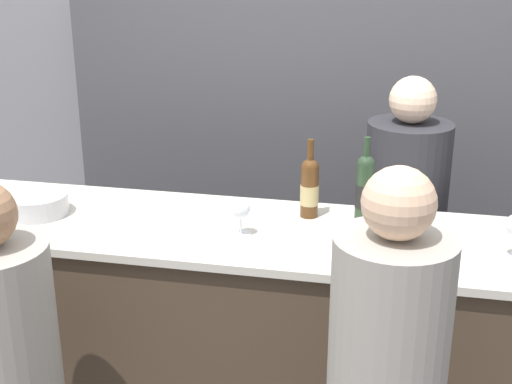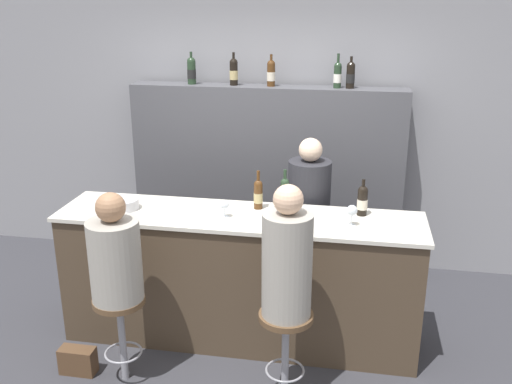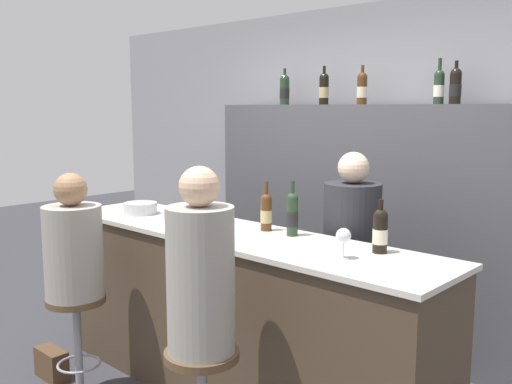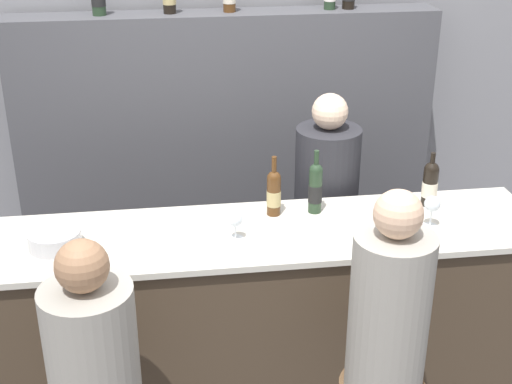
{
  "view_description": "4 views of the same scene",
  "coord_description": "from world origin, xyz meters",
  "px_view_note": "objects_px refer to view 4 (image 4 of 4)",
  "views": [
    {
      "loc": [
        0.44,
        -2.05,
        2.07
      ],
      "look_at": [
        -0.07,
        0.37,
        1.17
      ],
      "focal_mm": 50.0,
      "sensor_mm": 36.0,
      "label": 1
    },
    {
      "loc": [
        0.83,
        -3.6,
        2.62
      ],
      "look_at": [
        0.13,
        0.3,
        1.25
      ],
      "focal_mm": 40.0,
      "sensor_mm": 36.0,
      "label": 2
    },
    {
      "loc": [
        2.39,
        -2.08,
        1.8
      ],
      "look_at": [
        0.1,
        0.4,
        1.3
      ],
      "focal_mm": 40.0,
      "sensor_mm": 36.0,
      "label": 3
    },
    {
      "loc": [
        -0.39,
        -2.62,
        2.62
      ],
      "look_at": [
        0.02,
        0.35,
        1.24
      ],
      "focal_mm": 50.0,
      "sensor_mm": 36.0,
      "label": 4
    }
  ],
  "objects_px": {
    "wine_bottle_counter_1": "(315,187)",
    "wine_bottle_counter_2": "(430,183)",
    "wine_glass_0": "(235,221)",
    "guest_seated_right": "(390,306)",
    "metal_bowl": "(55,239)",
    "bartender": "(324,235)",
    "wine_glass_1": "(432,205)",
    "guest_seated_left": "(91,345)",
    "wine_bottle_counter_0": "(274,192)"
  },
  "relations": [
    {
      "from": "wine_glass_0",
      "to": "guest_seated_right",
      "type": "xyz_separation_m",
      "value": [
        0.54,
        -0.6,
        -0.11
      ]
    },
    {
      "from": "wine_glass_1",
      "to": "bartender",
      "type": "distance_m",
      "value": 0.85
    },
    {
      "from": "metal_bowl",
      "to": "guest_seated_left",
      "type": "height_order",
      "value": "guest_seated_left"
    },
    {
      "from": "wine_bottle_counter_0",
      "to": "guest_seated_right",
      "type": "bearing_deg",
      "value": -68.28
    },
    {
      "from": "wine_bottle_counter_0",
      "to": "guest_seated_right",
      "type": "height_order",
      "value": "guest_seated_right"
    },
    {
      "from": "metal_bowl",
      "to": "guest_seated_right",
      "type": "height_order",
      "value": "guest_seated_right"
    },
    {
      "from": "wine_bottle_counter_2",
      "to": "guest_seated_left",
      "type": "xyz_separation_m",
      "value": [
        -1.62,
        -0.83,
        -0.2
      ]
    },
    {
      "from": "wine_bottle_counter_1",
      "to": "wine_bottle_counter_2",
      "type": "distance_m",
      "value": 0.58
    },
    {
      "from": "wine_bottle_counter_2",
      "to": "guest_seated_right",
      "type": "relative_size",
      "value": 0.32
    },
    {
      "from": "wine_glass_1",
      "to": "wine_glass_0",
      "type": "bearing_deg",
      "value": -180.0
    },
    {
      "from": "wine_bottle_counter_2",
      "to": "metal_bowl",
      "type": "height_order",
      "value": "wine_bottle_counter_2"
    },
    {
      "from": "wine_bottle_counter_1",
      "to": "wine_glass_1",
      "type": "bearing_deg",
      "value": -23.83
    },
    {
      "from": "wine_bottle_counter_0",
      "to": "wine_glass_1",
      "type": "height_order",
      "value": "wine_bottle_counter_0"
    },
    {
      "from": "wine_bottle_counter_0",
      "to": "bartender",
      "type": "height_order",
      "value": "bartender"
    },
    {
      "from": "wine_bottle_counter_1",
      "to": "wine_glass_1",
      "type": "relative_size",
      "value": 2.09
    },
    {
      "from": "guest_seated_right",
      "to": "wine_bottle_counter_2",
      "type": "bearing_deg",
      "value": 60.99
    },
    {
      "from": "wine_bottle_counter_1",
      "to": "wine_bottle_counter_2",
      "type": "bearing_deg",
      "value": -0.0
    },
    {
      "from": "metal_bowl",
      "to": "wine_bottle_counter_2",
      "type": "bearing_deg",
      "value": 6.03
    },
    {
      "from": "metal_bowl",
      "to": "bartender",
      "type": "xyz_separation_m",
      "value": [
        1.38,
        0.59,
        -0.39
      ]
    },
    {
      "from": "wine_bottle_counter_0",
      "to": "wine_bottle_counter_2",
      "type": "bearing_deg",
      "value": -0.0
    },
    {
      "from": "wine_bottle_counter_0",
      "to": "wine_glass_0",
      "type": "bearing_deg",
      "value": -133.38
    },
    {
      "from": "wine_bottle_counter_2",
      "to": "wine_bottle_counter_0",
      "type": "bearing_deg",
      "value": 180.0
    },
    {
      "from": "wine_bottle_counter_0",
      "to": "metal_bowl",
      "type": "bearing_deg",
      "value": -169.39
    },
    {
      "from": "guest_seated_right",
      "to": "wine_glass_0",
      "type": "bearing_deg",
      "value": 132.04
    },
    {
      "from": "wine_glass_0",
      "to": "wine_glass_1",
      "type": "xyz_separation_m",
      "value": [
        0.93,
        0.0,
        0.02
      ]
    },
    {
      "from": "bartender",
      "to": "guest_seated_right",
      "type": "bearing_deg",
      "value": -91.41
    },
    {
      "from": "wine_glass_1",
      "to": "guest_seated_right",
      "type": "height_order",
      "value": "guest_seated_right"
    },
    {
      "from": "guest_seated_left",
      "to": "bartender",
      "type": "height_order",
      "value": "bartender"
    },
    {
      "from": "wine_bottle_counter_2",
      "to": "bartender",
      "type": "xyz_separation_m",
      "value": [
        -0.43,
        0.4,
        -0.47
      ]
    },
    {
      "from": "wine_glass_0",
      "to": "metal_bowl",
      "type": "height_order",
      "value": "wine_glass_0"
    },
    {
      "from": "guest_seated_left",
      "to": "wine_bottle_counter_2",
      "type": "bearing_deg",
      "value": 27.1
    },
    {
      "from": "guest_seated_right",
      "to": "bartender",
      "type": "bearing_deg",
      "value": 88.59
    },
    {
      "from": "wine_glass_0",
      "to": "wine_glass_1",
      "type": "distance_m",
      "value": 0.93
    },
    {
      "from": "wine_bottle_counter_2",
      "to": "wine_glass_1",
      "type": "height_order",
      "value": "wine_bottle_counter_2"
    },
    {
      "from": "wine_bottle_counter_1",
      "to": "wine_bottle_counter_2",
      "type": "relative_size",
      "value": 1.15
    },
    {
      "from": "wine_glass_1",
      "to": "guest_seated_left",
      "type": "relative_size",
      "value": 0.2
    },
    {
      "from": "wine_bottle_counter_1",
      "to": "wine_glass_1",
      "type": "xyz_separation_m",
      "value": [
        0.51,
        -0.23,
        -0.02
      ]
    },
    {
      "from": "bartender",
      "to": "metal_bowl",
      "type": "bearing_deg",
      "value": -156.97
    },
    {
      "from": "wine_glass_0",
      "to": "wine_glass_1",
      "type": "bearing_deg",
      "value": 0.0
    },
    {
      "from": "metal_bowl",
      "to": "guest_seated_right",
      "type": "bearing_deg",
      "value": -25.21
    },
    {
      "from": "wine_bottle_counter_1",
      "to": "guest_seated_right",
      "type": "bearing_deg",
      "value": -81.43
    },
    {
      "from": "wine_bottle_counter_1",
      "to": "bartender",
      "type": "height_order",
      "value": "bartender"
    },
    {
      "from": "wine_bottle_counter_2",
      "to": "bartender",
      "type": "bearing_deg",
      "value": 137.29
    },
    {
      "from": "wine_bottle_counter_1",
      "to": "wine_glass_0",
      "type": "xyz_separation_m",
      "value": [
        -0.42,
        -0.23,
        -0.04
      ]
    },
    {
      "from": "wine_glass_1",
      "to": "wine_bottle_counter_2",
      "type": "bearing_deg",
      "value": 72.1
    },
    {
      "from": "wine_bottle_counter_1",
      "to": "bartender",
      "type": "xyz_separation_m",
      "value": [
        0.15,
        0.4,
        -0.49
      ]
    },
    {
      "from": "wine_bottle_counter_2",
      "to": "wine_glass_0",
      "type": "height_order",
      "value": "wine_bottle_counter_2"
    },
    {
      "from": "wine_bottle_counter_0",
      "to": "bartender",
      "type": "relative_size",
      "value": 0.2
    },
    {
      "from": "wine_glass_1",
      "to": "metal_bowl",
      "type": "xyz_separation_m",
      "value": [
        -1.74,
        0.03,
        -0.07
      ]
    },
    {
      "from": "wine_bottle_counter_1",
      "to": "metal_bowl",
      "type": "xyz_separation_m",
      "value": [
        -1.23,
        -0.19,
        -0.09
      ]
    }
  ]
}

